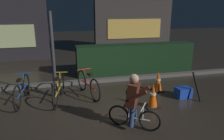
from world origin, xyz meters
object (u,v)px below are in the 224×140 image
at_px(cyclist, 133,101).
at_px(street_post, 53,56).
at_px(parked_bike_center_right, 88,84).
at_px(traffic_cone_far, 158,81).
at_px(blue_crate, 183,92).
at_px(parked_bike_left_mid, 22,90).
at_px(traffic_cone_near, 153,96).
at_px(closed_umbrella, 197,87).
at_px(parked_bike_center_left, 59,89).

bearing_deg(cyclist, street_post, 162.71).
height_order(parked_bike_center_right, traffic_cone_far, parked_bike_center_right).
xyz_separation_m(parked_bike_center_right, blue_crate, (2.72, -0.81, -0.20)).
xyz_separation_m(parked_bike_left_mid, traffic_cone_far, (4.06, -0.09, -0.04)).
bearing_deg(traffic_cone_near, traffic_cone_far, 58.41).
bearing_deg(closed_umbrella, street_post, 53.80).
distance_m(parked_bike_center_left, cyclist, 2.44).
distance_m(cyclist, closed_umbrella, 2.46).
height_order(parked_bike_center_left, traffic_cone_far, parked_bike_center_left).
height_order(street_post, parked_bike_center_left, street_post).
xyz_separation_m(parked_bike_center_right, traffic_cone_near, (1.56, -1.21, -0.03)).
bearing_deg(blue_crate, parked_bike_center_left, 170.27).
bearing_deg(traffic_cone_near, blue_crate, 19.06).
relative_size(street_post, closed_umbrella, 2.92).
bearing_deg(blue_crate, parked_bike_left_mid, 170.78).
bearing_deg(traffic_cone_far, parked_bike_left_mid, 178.75).
relative_size(traffic_cone_near, closed_umbrella, 0.78).
relative_size(parked_bike_left_mid, traffic_cone_far, 2.58).
bearing_deg(cyclist, closed_umbrella, 57.84).
bearing_deg(blue_crate, traffic_cone_far, 128.03).
xyz_separation_m(street_post, cyclist, (1.68, -2.12, -0.61)).
height_order(traffic_cone_near, cyclist, cyclist).
xyz_separation_m(blue_crate, closed_umbrella, (0.25, -0.25, 0.25)).
bearing_deg(parked_bike_left_mid, traffic_cone_near, -103.65).
xyz_separation_m(traffic_cone_near, cyclist, (-0.84, -0.82, 0.31)).
xyz_separation_m(traffic_cone_near, traffic_cone_far, (0.65, 1.05, -0.01)).
xyz_separation_m(street_post, parked_bike_center_left, (0.10, -0.29, -0.89)).
bearing_deg(parked_bike_center_left, traffic_cone_near, -102.60).
bearing_deg(blue_crate, cyclist, -148.47).
distance_m(traffic_cone_far, cyclist, 2.41).
xyz_separation_m(blue_crate, cyclist, (-1.99, -1.22, 0.48)).
bearing_deg(street_post, closed_umbrella, -16.34).
relative_size(parked_bike_center_left, closed_umbrella, 1.96).
relative_size(parked_bike_center_right, cyclist, 1.29).
xyz_separation_m(parked_bike_center_left, traffic_cone_far, (3.07, 0.04, -0.04)).
bearing_deg(traffic_cone_far, blue_crate, -51.97).
distance_m(traffic_cone_far, closed_umbrella, 1.18).
relative_size(street_post, cyclist, 1.99).
height_order(street_post, traffic_cone_near, street_post).
relative_size(parked_bike_center_left, blue_crate, 3.78).
xyz_separation_m(parked_bike_left_mid, traffic_cone_near, (3.41, -1.14, -0.03)).
bearing_deg(traffic_cone_far, closed_umbrella, -49.96).
bearing_deg(street_post, parked_bike_center_left, -71.30).
bearing_deg(blue_crate, street_post, 166.24).
distance_m(blue_crate, cyclist, 2.39).
bearing_deg(traffic_cone_far, street_post, 175.53).
relative_size(parked_bike_left_mid, traffic_cone_near, 2.53).
relative_size(street_post, blue_crate, 5.64).
distance_m(traffic_cone_near, closed_umbrella, 1.42).
xyz_separation_m(street_post, parked_bike_center_right, (0.95, -0.09, -0.89)).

